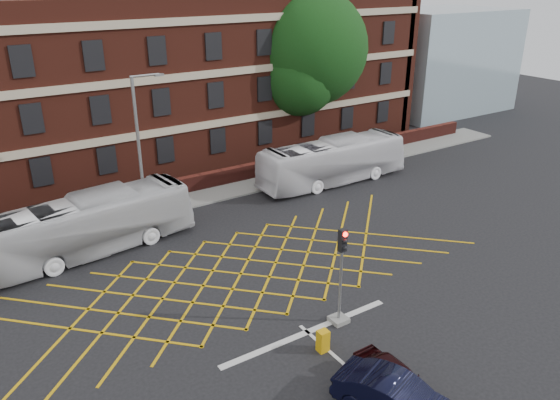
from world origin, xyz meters
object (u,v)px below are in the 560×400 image
bus_left (86,226)px  street_lamp (143,177)px  car_navy (398,399)px  car_maroon (395,380)px  utility_cabinet (323,341)px  traffic_light_near (340,285)px  bus_right (333,161)px  deciduous_tree (309,56)px

bus_left → street_lamp: street_lamp is taller
car_navy → car_maroon: size_ratio=1.24×
car_navy → utility_cabinet: (0.01, 4.00, -0.25)m
car_maroon → traffic_light_near: traffic_light_near is taller
car_maroon → bus_left: bearing=109.7°
traffic_light_near → utility_cabinet: bearing=-146.3°
bus_left → utility_cabinet: size_ratio=12.34×
car_maroon → utility_cabinet: car_maroon is taller
traffic_light_near → street_lamp: 13.98m
bus_right → car_maroon: 20.46m
bus_right → street_lamp: bearing=88.3°
bus_left → car_maroon: 17.20m
car_maroon → bus_right: bearing=57.2°
deciduous_tree → car_maroon: bearing=-119.8°
car_navy → traffic_light_near: size_ratio=1.00×
street_lamp → traffic_light_near: bearing=-76.6°
traffic_light_near → utility_cabinet: traffic_light_near is taller
bus_left → traffic_light_near: traffic_light_near is taller
utility_cabinet → bus_right: bearing=50.7°
car_navy → car_maroon: 1.04m
bus_right → car_maroon: size_ratio=3.16×
street_lamp → utility_cabinet: bearing=-84.1°
deciduous_tree → traffic_light_near: (-13.30, -20.74, -5.57)m
bus_left → deciduous_tree: 22.98m
deciduous_tree → bus_right: bearing=-114.1°
bus_left → street_lamp: bearing=-71.4°
traffic_light_near → street_lamp: (-3.22, 13.56, 1.12)m
car_navy → deciduous_tree: 30.64m
bus_right → traffic_light_near: size_ratio=2.56×
bus_right → utility_cabinet: (-11.53, -14.10, -1.07)m
car_maroon → deciduous_tree: (14.34, 25.08, 6.74)m
traffic_light_near → utility_cabinet: 2.43m
car_navy → traffic_light_near: bearing=50.9°
car_maroon → traffic_light_near: size_ratio=0.81×
deciduous_tree → utility_cabinet: bearing=-124.4°
bus_left → car_navy: 17.73m
car_navy → car_maroon: bearing=29.2°
car_navy → deciduous_tree: bearing=39.2°
bus_left → deciduous_tree: bearing=-72.8°
street_lamp → car_navy: bearing=-85.4°
car_maroon → street_lamp: bearing=96.2°
bus_left → traffic_light_near: size_ratio=2.61×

